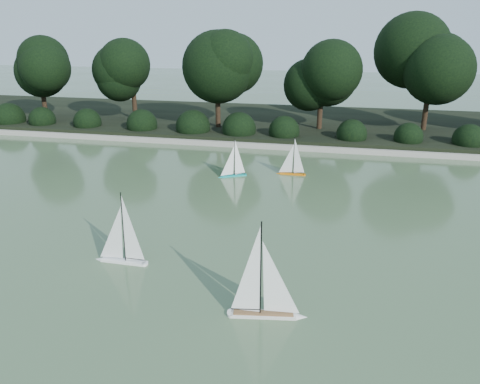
{
  "coord_description": "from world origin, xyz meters",
  "views": [
    {
      "loc": [
        1.91,
        -7.12,
        4.13
      ],
      "look_at": [
        -0.18,
        2.29,
        0.7
      ],
      "focal_mm": 35.0,
      "sensor_mm": 36.0,
      "label": 1
    }
  ],
  "objects_px": {
    "sailboat_white_a": "(119,251)",
    "sailboat_teal": "(231,170)",
    "sailboat_orange": "(290,168)",
    "sailboat_white_b": "(270,301)"
  },
  "relations": [
    {
      "from": "sailboat_white_b",
      "to": "sailboat_teal",
      "type": "relative_size",
      "value": 1.39
    },
    {
      "from": "sailboat_white_a",
      "to": "sailboat_teal",
      "type": "distance_m",
      "value": 5.58
    },
    {
      "from": "sailboat_white_a",
      "to": "sailboat_orange",
      "type": "height_order",
      "value": "sailboat_white_a"
    },
    {
      "from": "sailboat_orange",
      "to": "sailboat_teal",
      "type": "bearing_deg",
      "value": -160.64
    },
    {
      "from": "sailboat_orange",
      "to": "sailboat_white_a",
      "type": "bearing_deg",
      "value": -111.8
    },
    {
      "from": "sailboat_orange",
      "to": "sailboat_teal",
      "type": "distance_m",
      "value": 1.74
    },
    {
      "from": "sailboat_orange",
      "to": "sailboat_white_b",
      "type": "bearing_deg",
      "value": -85.64
    },
    {
      "from": "sailboat_white_b",
      "to": "sailboat_orange",
      "type": "height_order",
      "value": "sailboat_white_b"
    },
    {
      "from": "sailboat_white_a",
      "to": "sailboat_orange",
      "type": "distance_m",
      "value": 6.57
    },
    {
      "from": "sailboat_teal",
      "to": "sailboat_white_b",
      "type": "bearing_deg",
      "value": -71.74
    }
  ]
}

